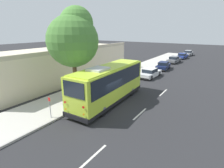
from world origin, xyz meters
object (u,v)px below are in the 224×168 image
Objects in this scene: parked_sedan_white at (150,73)px; parked_sedan_blue at (182,56)px; parked_sedan_navy at (163,66)px; fire_hydrant at (131,76)px; parked_sedan_gray at (174,60)px; shuttle_bus at (109,82)px; sign_post_near at (50,107)px; sign_post_far at (68,103)px; street_tree at (74,37)px; parked_sedan_silver at (188,53)px.

parked_sedan_white is 20.16m from parked_sedan_blue.
parked_sedan_navy is at bearing 2.74° from parked_sedan_white.
parked_sedan_navy reaches higher than fire_hydrant.
parked_sedan_gray is at bearing -178.10° from parked_sedan_blue.
shuttle_bus is 2.05× the size of parked_sedan_blue.
sign_post_near is at bearing -179.51° from parked_sedan_gray.
sign_post_far is (-20.29, 1.53, 0.06)m from parked_sedan_navy.
street_tree is at bearing 24.84° from sign_post_far.
sign_post_far is (-14.18, 1.56, 0.08)m from parked_sedan_white.
parked_sedan_silver is (20.16, -0.18, 0.02)m from parked_sedan_navy.
parked_sedan_gray is 16.48m from fire_hydrant.
parked_sedan_white is 13.47m from street_tree.
parked_sedan_white is 16.01m from sign_post_near.
shuttle_bus is at bearing -175.87° from parked_sedan_gray.
street_tree is at bearing 179.53° from parked_sedan_silver.
shuttle_bus is at bearing 176.10° from parked_sedan_navy.
parked_sedan_silver reaches higher than sign_post_far.
parked_sedan_silver is at bearing -2.15° from shuttle_bus.
shuttle_bus is 10.84m from parked_sedan_white.
parked_sedan_navy is 7.40m from parked_sedan_gray.
parked_sedan_white reaches higher than parked_sedan_blue.
parked_sedan_silver is 0.54× the size of street_tree.
parked_sedan_blue reaches higher than fire_hydrant.
fire_hydrant is at bearing -6.27° from street_tree.
parked_sedan_silver is 38.86m from street_tree.
parked_sedan_navy is 9.14m from fire_hydrant.
parked_sedan_silver is 29.23m from fire_hydrant.
parked_sedan_blue is 4.52× the size of sign_post_far.
sign_post_far reaches higher than fire_hydrant.
parked_sedan_gray is 26.29m from street_tree.
parked_sedan_blue is 36.13m from sign_post_near.
sign_post_near reaches higher than parked_sedan_silver.
shuttle_bus is at bearing -176.30° from parked_sedan_white.
parked_sedan_blue is at bearing 2.47° from parked_sedan_white.
shuttle_bus is at bearing -167.61° from fire_hydrant.
shuttle_bus is 2.01× the size of parked_sedan_white.
street_tree is 10.29× the size of fire_hydrant.
parked_sedan_silver is 5.59× the size of fire_hydrant.
parked_sedan_silver reaches higher than parked_sedan_gray.
shuttle_bus is 24.31m from parked_sedan_gray.
parked_sedan_silver is 42.24m from sign_post_near.
sign_post_far is (-2.04, -0.95, -5.21)m from street_tree.
parked_sedan_navy is at bearing -7.73° from street_tree.
parked_sedan_white is 1.04× the size of parked_sedan_silver.
parked_sedan_silver is (6.11, -0.15, 0.04)m from parked_sedan_blue.
parked_sedan_gray reaches higher than parked_sedan_navy.
fire_hydrant is at bearing 179.48° from parked_sedan_blue.
parked_sedan_silver is at bearing 1.88° from parked_sedan_gray.
shuttle_bus is 37.05m from parked_sedan_silver.
sign_post_near reaches higher than fire_hydrant.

